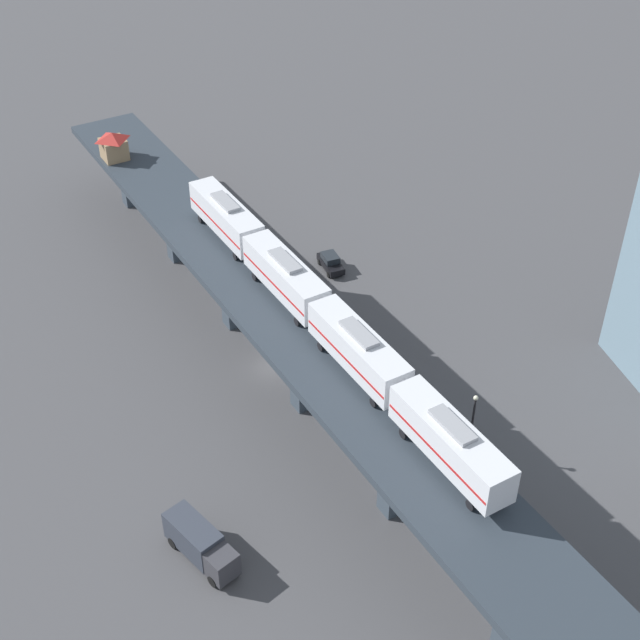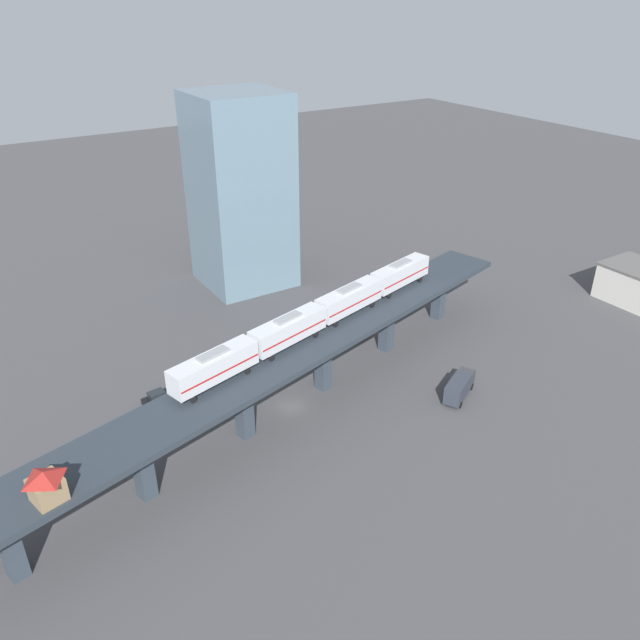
% 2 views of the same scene
% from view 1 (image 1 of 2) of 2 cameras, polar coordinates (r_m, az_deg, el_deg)
% --- Properties ---
extents(ground_plane, '(400.00, 400.00, 0.00)m').
position_cam_1_polar(ground_plane, '(90.40, -3.15, -3.06)').
color(ground_plane, '#424244').
extents(elevated_viaduct, '(31.77, 91.07, 8.85)m').
position_cam_1_polar(elevated_viaduct, '(85.85, -3.38, 0.85)').
color(elevated_viaduct, '#283039').
rests_on(elevated_viaduct, ground).
extents(subway_train, '(15.51, 48.85, 4.45)m').
position_cam_1_polar(subway_train, '(78.78, -0.00, 0.60)').
color(subway_train, silver).
rests_on(subway_train, elevated_viaduct).
extents(signal_hut, '(3.94, 3.94, 3.40)m').
position_cam_1_polar(signal_hut, '(111.17, -13.09, 10.86)').
color(signal_hut, '#8C7251').
rests_on(signal_hut, elevated_viaduct).
extents(street_car_red, '(3.54, 4.74, 1.89)m').
position_cam_1_polar(street_car_red, '(79.47, 8.50, -9.64)').
color(street_car_red, '#AD1E1E').
rests_on(street_car_red, ground).
extents(street_car_black, '(2.32, 4.57, 1.89)m').
position_cam_1_polar(street_car_black, '(103.98, 0.68, 3.72)').
color(street_car_black, black).
rests_on(street_car_black, ground).
extents(delivery_truck, '(5.34, 7.42, 3.20)m').
position_cam_1_polar(delivery_truck, '(73.22, -7.66, -13.96)').
color(delivery_truck, '#333338').
rests_on(delivery_truck, ground).
extents(street_lamp, '(0.44, 0.44, 6.94)m').
position_cam_1_polar(street_lamp, '(79.81, 9.75, -6.33)').
color(street_lamp, black).
rests_on(street_lamp, ground).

